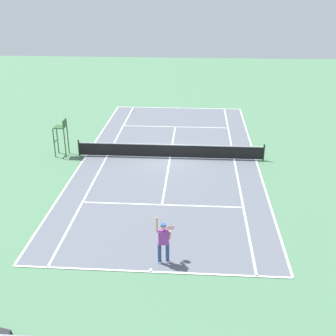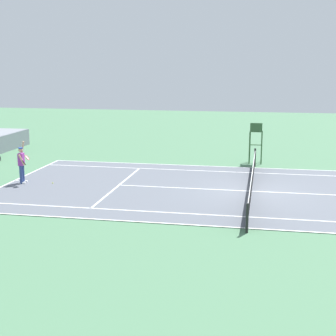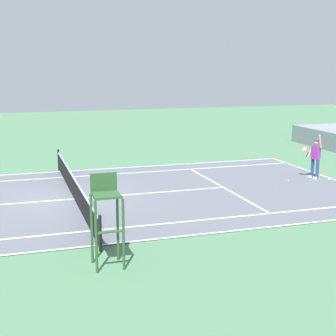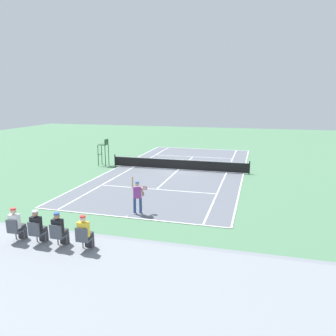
% 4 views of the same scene
% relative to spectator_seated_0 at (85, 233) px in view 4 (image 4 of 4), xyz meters
% --- Properties ---
extents(ground_plane, '(80.00, 80.00, 0.00)m').
position_rel_spectator_seated_0_xyz_m(ground_plane, '(1.07, -17.85, -1.75)').
color(ground_plane, '#4C7A56').
extents(court, '(11.08, 23.88, 0.03)m').
position_rel_spectator_seated_0_xyz_m(court, '(1.07, -17.85, -1.74)').
color(court, slate).
rests_on(court, ground).
extents(net, '(11.98, 0.10, 1.07)m').
position_rel_spectator_seated_0_xyz_m(net, '(1.07, -17.85, -1.23)').
color(net, black).
rests_on(net, ground).
extents(barrier_wall, '(22.41, 0.25, 1.14)m').
position_rel_spectator_seated_0_xyz_m(barrier_wall, '(1.07, -1.21, -1.18)').
color(barrier_wall, gray).
rests_on(barrier_wall, ground).
extents(spectator_seated_0, '(0.44, 0.60, 1.27)m').
position_rel_spectator_seated_0_xyz_m(spectator_seated_0, '(0.00, 0.00, 0.00)').
color(spectator_seated_0, '#474C56').
rests_on(spectator_seated_0, bleacher_platform).
extents(spectator_seated_1, '(0.44, 0.60, 1.27)m').
position_rel_spectator_seated_0_xyz_m(spectator_seated_1, '(0.97, 0.00, 0.00)').
color(spectator_seated_1, '#474C56').
rests_on(spectator_seated_1, bleacher_platform).
extents(spectator_seated_2, '(0.44, 0.60, 1.27)m').
position_rel_spectator_seated_0_xyz_m(spectator_seated_2, '(1.83, 0.00, 0.00)').
color(spectator_seated_2, '#474C56').
rests_on(spectator_seated_2, bleacher_platform).
extents(spectator_seated_3, '(0.44, 0.60, 1.27)m').
position_rel_spectator_seated_0_xyz_m(spectator_seated_3, '(2.72, 0.00, 0.00)').
color(spectator_seated_3, '#474C56').
rests_on(spectator_seated_3, bleacher_platform).
extents(tennis_player, '(0.75, 0.72, 2.08)m').
position_rel_spectator_seated_0_xyz_m(tennis_player, '(0.61, -6.61, -0.76)').
color(tennis_player, navy).
rests_on(tennis_player, ground).
extents(tennis_ball, '(0.07, 0.07, 0.07)m').
position_rel_spectator_seated_0_xyz_m(tennis_ball, '(0.82, -8.10, -1.72)').
color(tennis_ball, '#D1E533').
rests_on(tennis_ball, ground).
extents(umpire_chair, '(0.77, 0.77, 2.44)m').
position_rel_spectator_seated_0_xyz_m(umpire_chair, '(8.08, -17.85, -0.20)').
color(umpire_chair, '#2D562D').
rests_on(umpire_chair, ground).
extents(equipment_bag, '(0.95, 0.50, 0.32)m').
position_rel_spectator_seated_0_xyz_m(equipment_bag, '(5.56, -2.25, -1.59)').
color(equipment_bag, black).
rests_on(equipment_bag, ground).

